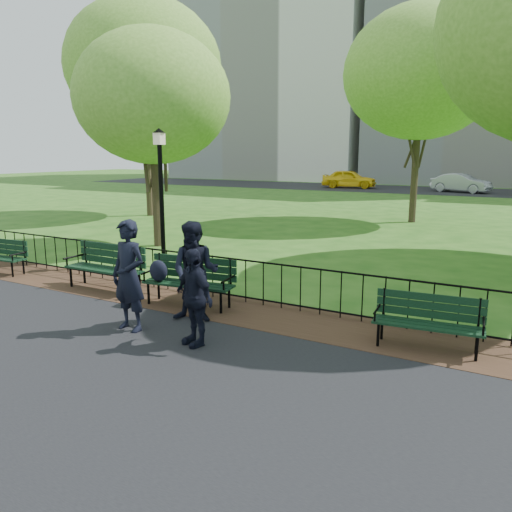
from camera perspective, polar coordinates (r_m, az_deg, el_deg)
The scene contains 18 objects.
ground at distance 8.67m, azimuth -9.12°, elevation -8.53°, with size 120.00×120.00×0.00m, color #255616.
dirt_strip at distance 9.81m, azimuth -3.67°, elevation -5.88°, with size 60.00×1.60×0.01m, color #322014.
far_street at distance 41.75m, azimuth 22.35°, elevation 6.84°, with size 70.00×9.00×0.01m, color black.
iron_fence at distance 10.08m, azimuth -2.16°, elevation -2.50°, with size 24.06×0.06×1.00m.
apartment_west at distance 61.54m, azimuth 2.93°, elevation 21.16°, with size 22.00×15.00×26.00m, color white.
park_bench_main at distance 9.94m, azimuth -8.86°, elevation -2.05°, with size 1.89×0.80×1.04m.
park_bench_left_a at distance 11.44m, azimuth -16.64°, elevation -0.65°, with size 1.92×0.61×1.08m.
park_bench_left_b at distance 14.06m, azimuth -27.22°, elevation 0.39°, with size 1.65×0.63×0.92m.
park_bench_right_a at distance 8.14m, azimuth 19.14°, elevation -6.50°, with size 1.66×0.65×0.92m.
lamppost at distance 13.29m, azimuth -10.77°, elevation 7.13°, with size 0.32×0.32×3.58m.
tree_near_w at distance 16.34m, azimuth -11.74°, elevation 17.33°, with size 4.79×4.79×6.67m.
tree_mid_w at distance 24.66m, azimuth -12.71°, elevation 20.42°, with size 7.02×7.02×9.78m.
tree_far_c at distance 22.79m, azimuth 18.36°, elevation 19.25°, with size 6.37×6.37×8.88m.
person_left at distance 8.63m, azimuth -14.34°, elevation -2.20°, with size 0.69×0.45×1.89m, color black.
person_mid at distance 8.89m, azimuth -6.96°, elevation -1.81°, with size 0.87×0.46×1.80m, color black.
person_right at distance 7.82m, azimuth -7.12°, elevation -4.68°, with size 0.90×0.37×1.54m, color black.
taxi at distance 43.07m, azimuth 10.60°, elevation 8.67°, with size 1.80×4.47×1.52m, color yellow.
sedan_silver at distance 40.73m, azimuth 22.38°, elevation 7.73°, with size 1.48×4.23×1.40m, color #999BA0.
Camera 1 is at (5.11, -6.33, 2.99)m, focal length 35.00 mm.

